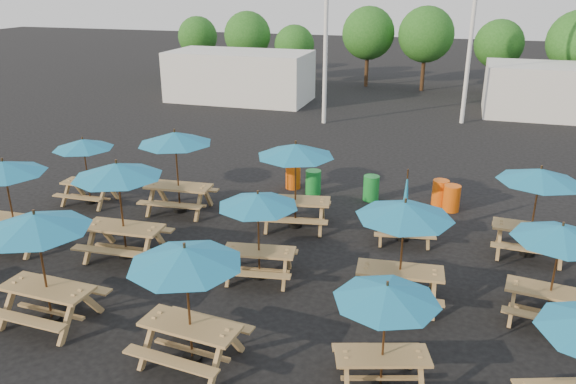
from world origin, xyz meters
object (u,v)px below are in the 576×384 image
(waste_bin_3, at_px, (440,193))
(waste_bin_4, at_px, (452,198))
(picnic_unit_11, at_px, (405,212))
(picnic_unit_14, at_px, (539,181))
(picnic_unit_2, at_px, (84,148))
(picnic_unit_5, at_px, (175,143))
(waste_bin_1, at_px, (313,182))
(waste_bin_0, at_px, (293,177))
(picnic_unit_9, at_px, (386,299))
(picnic_unit_10, at_px, (404,216))
(picnic_unit_3, at_px, (36,229))
(picnic_unit_13, at_px, (561,239))
(picnic_unit_1, at_px, (5,173))
(picnic_unit_4, at_px, (118,176))
(picnic_unit_7, at_px, (258,205))
(picnic_unit_6, at_px, (186,263))
(waste_bin_2, at_px, (371,188))
(picnic_unit_8, at_px, (296,155))

(waste_bin_3, relative_size, waste_bin_4, 1.00)
(picnic_unit_11, distance_m, picnic_unit_14, 3.37)
(picnic_unit_2, xyz_separation_m, picnic_unit_5, (3.02, 0.22, 0.35))
(picnic_unit_2, distance_m, waste_bin_1, 7.26)
(picnic_unit_11, height_order, waste_bin_0, picnic_unit_11)
(waste_bin_0, bearing_deg, picnic_unit_9, -64.72)
(picnic_unit_11, height_order, waste_bin_4, picnic_unit_11)
(picnic_unit_10, bearing_deg, picnic_unit_3, -162.27)
(picnic_unit_9, height_order, picnic_unit_13, picnic_unit_13)
(picnic_unit_1, height_order, waste_bin_0, picnic_unit_1)
(picnic_unit_4, relative_size, picnic_unit_14, 1.07)
(picnic_unit_1, xyz_separation_m, picnic_unit_13, (12.97, 0.33, -0.17))
(picnic_unit_4, xyz_separation_m, waste_bin_0, (2.63, 6.07, -1.77))
(picnic_unit_7, distance_m, waste_bin_0, 6.34)
(picnic_unit_2, distance_m, waste_bin_4, 11.33)
(picnic_unit_6, height_order, picnic_unit_13, picnic_unit_6)
(waste_bin_0, height_order, waste_bin_4, same)
(picnic_unit_5, relative_size, picnic_unit_11, 1.24)
(picnic_unit_3, relative_size, picnic_unit_5, 0.97)
(picnic_unit_4, height_order, waste_bin_2, picnic_unit_4)
(picnic_unit_7, height_order, waste_bin_4, picnic_unit_7)
(picnic_unit_13, distance_m, waste_bin_1, 8.76)
(picnic_unit_9, xyz_separation_m, waste_bin_0, (-4.30, 9.10, -1.36))
(waste_bin_0, height_order, waste_bin_1, same)
(picnic_unit_6, xyz_separation_m, picnic_unit_11, (3.16, 6.35, -1.19))
(picnic_unit_6, xyz_separation_m, waste_bin_2, (1.84, 9.05, -1.62))
(picnic_unit_8, height_order, picnic_unit_11, picnic_unit_8)
(picnic_unit_6, bearing_deg, picnic_unit_11, 69.19)
(picnic_unit_5, xyz_separation_m, picnic_unit_10, (6.96, -3.22, -0.13))
(picnic_unit_4, relative_size, picnic_unit_6, 1.07)
(picnic_unit_8, bearing_deg, picnic_unit_4, -149.52)
(picnic_unit_3, bearing_deg, picnic_unit_4, 95.04)
(picnic_unit_9, bearing_deg, picnic_unit_5, 121.43)
(picnic_unit_5, relative_size, waste_bin_0, 3.10)
(picnic_unit_5, xyz_separation_m, picnic_unit_13, (9.97, -3.10, -0.28))
(picnic_unit_2, distance_m, picnic_unit_4, 4.25)
(picnic_unit_14, relative_size, waste_bin_2, 2.91)
(picnic_unit_1, distance_m, picnic_unit_4, 3.10)
(picnic_unit_10, relative_size, waste_bin_1, 2.92)
(picnic_unit_1, bearing_deg, picnic_unit_11, 16.73)
(picnic_unit_8, xyz_separation_m, waste_bin_2, (1.73, 2.69, -1.72))
(picnic_unit_3, distance_m, waste_bin_0, 9.56)
(picnic_unit_4, height_order, picnic_unit_9, picnic_unit_4)
(picnic_unit_10, bearing_deg, picnic_unit_14, 42.49)
(picnic_unit_1, xyz_separation_m, waste_bin_3, (10.53, 6.30, -1.65))
(picnic_unit_9, height_order, picnic_unit_11, picnic_unit_9)
(picnic_unit_8, bearing_deg, picnic_unit_2, 171.67)
(picnic_unit_8, relative_size, picnic_unit_9, 1.12)
(waste_bin_1, bearing_deg, picnic_unit_6, -89.63)
(picnic_unit_1, height_order, picnic_unit_5, picnic_unit_5)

